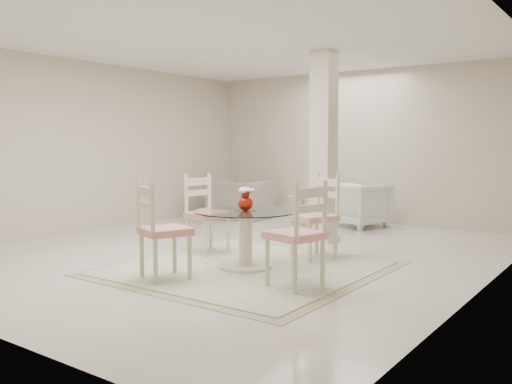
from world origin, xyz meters
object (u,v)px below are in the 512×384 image
Objects in this scene: dining_table at (246,239)px; recliner_taupe at (239,199)px; dining_chair_east at (300,227)px; dining_chair_north at (319,210)px; side_table at (303,213)px; column at (323,147)px; dining_chair_south at (158,223)px; dining_chair_west at (204,208)px; armchair_white at (360,205)px; red_vase at (245,199)px.

recliner_taupe is (-2.59, 3.23, 0.03)m from dining_table.
dining_chair_east is at bearing -22.27° from dining_table.
dining_table is at bearing -89.68° from dining_chair_north.
side_table is (-1.40, 1.96, -0.35)m from dining_chair_north.
dining_chair_east is at bearing -65.75° from column.
dining_chair_south is at bearing -89.62° from dining_chair_north.
dining_table is 1.00× the size of dining_chair_north.
column reaches higher than dining_chair_south.
column is 1.42m from dining_chair_north.
dining_chair_west is at bearing 114.72° from recliner_taupe.
dining_table is 1.03× the size of recliner_taupe.
dining_table is 1.06m from dining_chair_north.
dining_table is 1.06m from dining_chair_south.
armchair_white is at bearing -148.67° from dining_chair_east.
dining_chair_east is at bearing -100.56° from dining_chair_west.
column is 2.38× the size of dining_chair_north.
column is 3.07m from dining_chair_south.
dining_chair_north is 3.77m from recliner_taupe.
column reaches higher than red_vase.
dining_chair_east reaches higher than dining_chair_north.
side_table is (-1.00, 2.91, -0.08)m from dining_table.
dining_chair_north is 1.38× the size of armchair_white.
column reaches higher than armchair_white.
column is at bearing -141.77° from dining_chair_east.
dining_table is 3.65m from armchair_white.
dining_table is at bearing 113.22° from armchair_white.
dining_chair_east is (1.08, -2.41, -0.74)m from column.
armchair_white is 1.53× the size of side_table.
armchair_white is (-0.31, 3.64, 0.04)m from dining_table.
column is 2.91m from recliner_taupe.
armchair_white is at bearing 94.91° from red_vase.
dining_table is at bearing 161.57° from red_vase.
red_vase is 3.12m from side_table.
recliner_taupe is at bearing -40.93° from dining_chair_south.
armchair_white reaches higher than recliner_taupe.
recliner_taupe is at bearing 28.59° from armchair_white.
recliner_taupe is 2.05× the size of side_table.
dining_chair_east is 4.23m from armchair_white.
armchair_white reaches higher than side_table.
red_vase is 0.23× the size of dining_chair_west.
dining_chair_west is at bearing 97.31° from armchair_white.
side_table is (-0.06, 2.52, -0.34)m from dining_chair_west.
armchair_white is (-0.31, 3.64, -0.41)m from red_vase.
column is 2.74m from dining_chair_east.
dining_chair_south reaches higher than recliner_taupe.
red_vase is 3.68m from armchair_white.
dining_table is at bearing 123.44° from recliner_taupe.
dining_chair_west is at bearing 157.88° from red_vase.
side_table is at bearing 65.11° from armchair_white.
side_table is at bearing 109.05° from dining_table.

